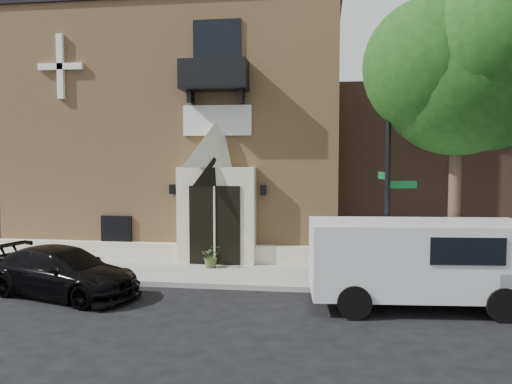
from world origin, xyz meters
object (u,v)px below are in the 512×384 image
at_px(black_sedan, 63,272).
at_px(pedestrian_near, 356,248).
at_px(street_sign, 388,187).
at_px(fire_hydrant, 444,273).
at_px(cargo_van, 425,260).

height_order(black_sedan, pedestrian_near, pedestrian_near).
height_order(street_sign, fire_hydrant, street_sign).
relative_size(fire_hydrant, pedestrian_near, 0.56).
xyz_separation_m(black_sedan, pedestrian_near, (7.84, 3.14, 0.25)).
bearing_deg(fire_hydrant, cargo_van, -118.79).
bearing_deg(street_sign, pedestrian_near, 101.56).
distance_m(cargo_van, street_sign, 2.21).
distance_m(black_sedan, street_sign, 8.95).
relative_size(cargo_van, fire_hydrant, 6.35).
height_order(black_sedan, fire_hydrant, black_sedan).
distance_m(fire_hydrant, pedestrian_near, 2.74).
xyz_separation_m(fire_hydrant, pedestrian_near, (-2.24, 1.54, 0.33)).
bearing_deg(street_sign, fire_hydrant, -3.44).
distance_m(black_sedan, pedestrian_near, 8.45).
bearing_deg(cargo_van, black_sedan, 176.68).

